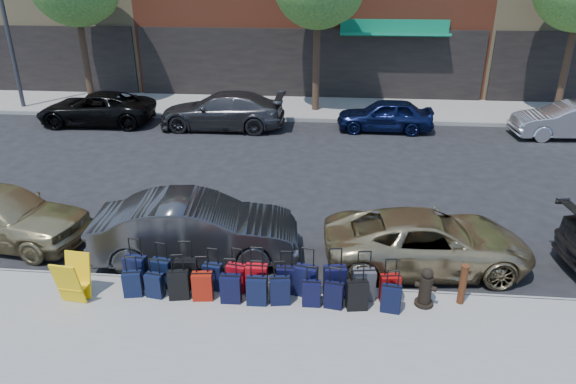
# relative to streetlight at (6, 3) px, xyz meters

# --- Properties ---
(ground) EXTENTS (120.00, 120.00, 0.00)m
(ground) POSITION_rel_streetlight_xyz_m (12.80, -8.80, -4.66)
(ground) COLOR black
(ground) RESTS_ON ground
(sidewalk_near) EXTENTS (60.00, 4.00, 0.15)m
(sidewalk_near) POSITION_rel_streetlight_xyz_m (12.80, -15.30, -4.59)
(sidewalk_near) COLOR gray
(sidewalk_near) RESTS_ON ground
(sidewalk_far) EXTENTS (60.00, 4.00, 0.15)m
(sidewalk_far) POSITION_rel_streetlight_xyz_m (12.80, 1.20, -4.59)
(sidewalk_far) COLOR gray
(sidewalk_far) RESTS_ON ground
(curb_near) EXTENTS (60.00, 0.08, 0.15)m
(curb_near) POSITION_rel_streetlight_xyz_m (12.80, -13.28, -4.59)
(curb_near) COLOR gray
(curb_near) RESTS_ON ground
(curb_far) EXTENTS (60.00, 0.08, 0.15)m
(curb_far) POSITION_rel_streetlight_xyz_m (12.80, -0.82, -4.59)
(curb_far) COLOR gray
(curb_far) RESTS_ON ground
(streetlight) EXTENTS (2.59, 0.18, 8.00)m
(streetlight) POSITION_rel_streetlight_xyz_m (0.00, 0.00, 0.00)
(streetlight) COLOR #333338
(streetlight) RESTS_ON sidewalk_far
(suitcase_front_0) EXTENTS (0.47, 0.30, 1.05)m
(suitcase_front_0) POSITION_rel_streetlight_xyz_m (10.26, -13.57, -4.18)
(suitcase_front_0) COLOR black
(suitcase_front_0) RESTS_ON sidewalk_near
(suitcase_front_1) EXTENTS (0.43, 0.28, 0.97)m
(suitcase_front_1) POSITION_rel_streetlight_xyz_m (10.79, -13.55, -4.21)
(suitcase_front_1) COLOR black
(suitcase_front_1) RESTS_ON sidewalk_near
(suitcase_front_2) EXTENTS (0.46, 0.29, 1.04)m
(suitcase_front_2) POSITION_rel_streetlight_xyz_m (11.31, -13.56, -4.19)
(suitcase_front_2) COLOR black
(suitcase_front_2) RESTS_ON sidewalk_near
(suitcase_front_3) EXTENTS (0.40, 0.25, 0.90)m
(suitcase_front_3) POSITION_rel_streetlight_xyz_m (11.85, -13.55, -4.23)
(suitcase_front_3) COLOR black
(suitcase_front_3) RESTS_ON sidewalk_near
(suitcase_front_4) EXTENTS (0.42, 0.28, 0.94)m
(suitcase_front_4) POSITION_rel_streetlight_xyz_m (12.34, -13.57, -4.22)
(suitcase_front_4) COLOR maroon
(suitcase_front_4) RESTS_ON sidewalk_near
(suitcase_front_5) EXTENTS (0.42, 0.23, 1.02)m
(suitcase_front_5) POSITION_rel_streetlight_xyz_m (12.75, -13.63, -4.19)
(suitcase_front_5) COLOR #AF0B12
(suitcase_front_5) RESTS_ON sidewalk_near
(suitcase_front_6) EXTENTS (0.39, 0.22, 0.92)m
(suitcase_front_6) POSITION_rel_streetlight_xyz_m (13.33, -13.55, -4.22)
(suitcase_front_6) COLOR black
(suitcase_front_6) RESTS_ON sidewalk_near
(suitcase_front_7) EXTENTS (0.47, 0.32, 1.03)m
(suitcase_front_7) POSITION_rel_streetlight_xyz_m (13.73, -13.59, -4.19)
(suitcase_front_7) COLOR black
(suitcase_front_7) RESTS_ON sidewalk_near
(suitcase_front_8) EXTENTS (0.47, 0.31, 1.05)m
(suitcase_front_8) POSITION_rel_streetlight_xyz_m (14.29, -13.58, -4.18)
(suitcase_front_8) COLOR black
(suitcase_front_8) RESTS_ON sidewalk_near
(suitcase_front_9) EXTENTS (0.47, 0.30, 1.05)m
(suitcase_front_9) POSITION_rel_streetlight_xyz_m (14.85, -13.64, -4.18)
(suitcase_front_9) COLOR #35353A
(suitcase_front_9) RESTS_ON sidewalk_near
(suitcase_front_10) EXTENTS (0.40, 0.26, 0.91)m
(suitcase_front_10) POSITION_rel_streetlight_xyz_m (15.36, -13.65, -4.23)
(suitcase_front_10) COLOR maroon
(suitcase_front_10) RESTS_ON sidewalk_near
(suitcase_back_0) EXTENTS (0.39, 0.27, 0.86)m
(suitcase_back_0) POSITION_rel_streetlight_xyz_m (10.32, -13.93, -4.24)
(suitcase_back_0) COLOR black
(suitcase_back_0) RESTS_ON sidewalk_near
(suitcase_back_1) EXTENTS (0.37, 0.25, 0.82)m
(suitcase_back_1) POSITION_rel_streetlight_xyz_m (10.77, -13.92, -4.26)
(suitcase_back_1) COLOR black
(suitcase_back_1) RESTS_ON sidewalk_near
(suitcase_back_2) EXTENTS (0.43, 0.30, 0.95)m
(suitcase_back_2) POSITION_rel_streetlight_xyz_m (11.25, -13.93, -4.22)
(suitcase_back_2) COLOR black
(suitcase_back_2) RESTS_ON sidewalk_near
(suitcase_back_3) EXTENTS (0.41, 0.27, 0.93)m
(suitcase_back_3) POSITION_rel_streetlight_xyz_m (11.72, -13.92, -4.22)
(suitcase_back_3) COLOR #971809
(suitcase_back_3) RESTS_ON sidewalk_near
(suitcase_back_4) EXTENTS (0.40, 0.24, 0.93)m
(suitcase_back_4) POSITION_rel_streetlight_xyz_m (12.29, -13.95, -4.22)
(suitcase_back_4) COLOR black
(suitcase_back_4) RESTS_ON sidewalk_near
(suitcase_back_5) EXTENTS (0.40, 0.24, 0.93)m
(suitcase_back_5) POSITION_rel_streetlight_xyz_m (12.80, -13.97, -4.22)
(suitcase_back_5) COLOR black
(suitcase_back_5) RESTS_ON sidewalk_near
(suitcase_back_6) EXTENTS (0.41, 0.28, 0.91)m
(suitcase_back_6) POSITION_rel_streetlight_xyz_m (13.24, -13.91, -4.23)
(suitcase_back_6) COLOR black
(suitcase_back_6) RESTS_ON sidewalk_near
(suitcase_back_7) EXTENTS (0.35, 0.21, 0.83)m
(suitcase_back_7) POSITION_rel_streetlight_xyz_m (13.85, -13.92, -4.25)
(suitcase_back_7) COLOR black
(suitcase_back_7) RESTS_ON sidewalk_near
(suitcase_back_8) EXTENTS (0.38, 0.26, 0.84)m
(suitcase_back_8) POSITION_rel_streetlight_xyz_m (14.28, -13.94, -4.25)
(suitcase_back_8) COLOR black
(suitcase_back_8) RESTS_ON sidewalk_near
(suitcase_back_9) EXTENTS (0.43, 0.29, 0.94)m
(suitcase_back_9) POSITION_rel_streetlight_xyz_m (14.72, -13.95, -4.22)
(suitcase_back_9) COLOR black
(suitcase_back_9) RESTS_ON sidewalk_near
(suitcase_back_10) EXTENTS (0.39, 0.27, 0.87)m
(suitcase_back_10) POSITION_rel_streetlight_xyz_m (15.35, -13.97, -4.24)
(suitcase_back_10) COLOR black
(suitcase_back_10) RESTS_ON sidewalk_near
(fire_hydrant) EXTENTS (0.41, 0.37, 0.81)m
(fire_hydrant) POSITION_rel_streetlight_xyz_m (16.02, -13.71, -4.14)
(fire_hydrant) COLOR black
(fire_hydrant) RESTS_ON sidewalk_near
(bollard) EXTENTS (0.16, 0.16, 0.84)m
(bollard) POSITION_rel_streetlight_xyz_m (16.74, -13.59, -4.08)
(bollard) COLOR #38190C
(bollard) RESTS_ON sidewalk_near
(display_rack) EXTENTS (0.57, 0.62, 0.93)m
(display_rack) POSITION_rel_streetlight_xyz_m (9.26, -14.18, -4.05)
(display_rack) COLOR yellow
(display_rack) RESTS_ON sidewalk_near
(car_near_1) EXTENTS (4.71, 2.09, 1.50)m
(car_near_1) POSITION_rel_streetlight_xyz_m (11.18, -12.20, -3.91)
(car_near_1) COLOR #353538
(car_near_1) RESTS_ON ground
(car_near_2) EXTENTS (4.68, 2.50, 1.25)m
(car_near_2) POSITION_rel_streetlight_xyz_m (16.29, -12.03, -4.04)
(car_near_2) COLOR tan
(car_near_2) RESTS_ON ground
(car_far_0) EXTENTS (4.84, 2.37, 1.32)m
(car_far_0) POSITION_rel_streetlight_xyz_m (4.23, -1.93, -4.00)
(car_far_0) COLOR black
(car_far_0) RESTS_ON ground
(car_far_1) EXTENTS (5.09, 2.07, 1.48)m
(car_far_1) POSITION_rel_streetlight_xyz_m (9.62, -2.08, -3.92)
(car_far_1) COLOR #363638
(car_far_1) RESTS_ON ground
(car_far_2) EXTENTS (3.82, 1.58, 1.29)m
(car_far_2) POSITION_rel_streetlight_xyz_m (16.19, -1.81, -4.02)
(car_far_2) COLOR #0D153A
(car_far_2) RESTS_ON ground
(car_far_3) EXTENTS (4.23, 1.70, 1.37)m
(car_far_3) POSITION_rel_streetlight_xyz_m (23.16, -2.08, -3.98)
(car_far_3) COLOR silver
(car_far_3) RESTS_ON ground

